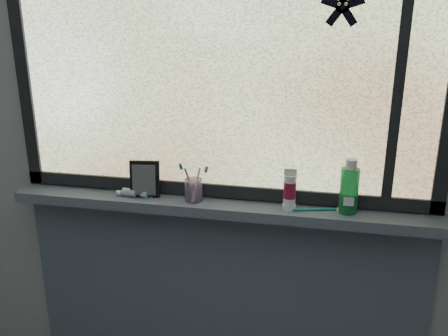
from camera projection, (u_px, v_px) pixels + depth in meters
wall_back at (223, 138)px, 1.86m from camera, size 3.00×0.01×2.50m
windowsill at (219, 207)px, 1.87m from camera, size 1.62×0.14×0.04m
sill_apron at (222, 313)px, 2.09m from camera, size 1.62×0.02×0.98m
window_pane at (222, 63)px, 1.75m from camera, size 1.50×0.01×1.00m
frame_bottom at (222, 190)px, 1.90m from camera, size 1.60×0.03×0.05m
frame_left at (22, 58)px, 1.90m from camera, size 0.05×0.03×1.10m
frame_mullion at (400, 67)px, 1.63m from camera, size 0.03×0.03×1.00m
starfish_sticker at (342, 6)px, 1.60m from camera, size 0.15×0.02×0.15m
vanity_mirror at (145, 179)px, 1.90m from camera, size 0.12×0.07×0.14m
toothpaste_tube at (134, 193)px, 1.91m from camera, size 0.18×0.07×0.03m
toothbrush_cup at (193, 190)px, 1.87m from camera, size 0.08×0.08×0.09m
toothbrush_lying at (314, 209)px, 1.79m from camera, size 0.20×0.07×0.01m
mouthwash_bottle at (349, 186)px, 1.75m from camera, size 0.08×0.08×0.16m
cream_tube at (290, 188)px, 1.78m from camera, size 0.05×0.05×0.11m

